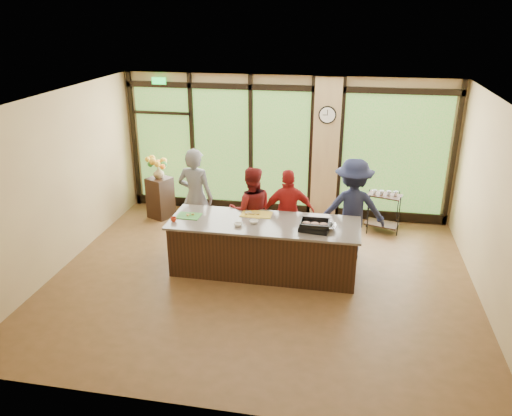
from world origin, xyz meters
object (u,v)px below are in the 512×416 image
at_px(cook_right, 352,209).
at_px(bar_cart, 384,207).
at_px(flower_stand, 160,198).
at_px(roasting_pan, 315,227).
at_px(cook_left, 196,197).
at_px(island_base, 264,248).

bearing_deg(cook_right, bar_cart, -124.12).
relative_size(flower_stand, bar_cart, 1.01).
bearing_deg(flower_stand, cook_right, 9.57).
bearing_deg(roasting_pan, bar_cart, 68.57).
distance_m(roasting_pan, bar_cart, 2.58).
height_order(cook_left, cook_right, cook_left).
distance_m(island_base, flower_stand, 3.28).
bearing_deg(cook_right, cook_left, -5.92).
height_order(cook_left, flower_stand, cook_left).
height_order(roasting_pan, bar_cart, roasting_pan).
relative_size(island_base, bar_cart, 3.50).
distance_m(island_base, bar_cart, 2.94).
bearing_deg(island_base, flower_stand, 142.88).
relative_size(cook_left, bar_cart, 2.14).
distance_m(cook_left, bar_cart, 3.77).
distance_m(cook_left, cook_right, 2.90).
relative_size(cook_left, cook_right, 1.03).
bearing_deg(bar_cart, flower_stand, -161.30).
xyz_separation_m(cook_left, cook_right, (2.90, 0.01, -0.03)).
bearing_deg(cook_right, flower_stand, -21.58).
xyz_separation_m(island_base, bar_cart, (2.09, 2.07, 0.09)).
bearing_deg(island_base, cook_right, 30.65).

